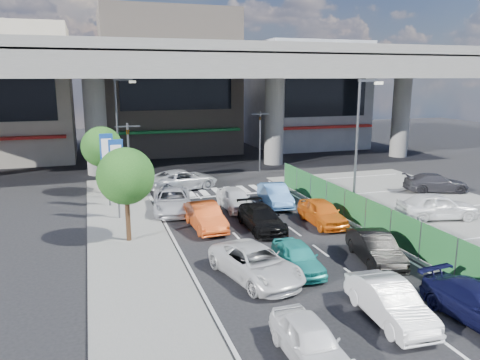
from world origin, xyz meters
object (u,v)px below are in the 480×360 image
object	(u,v)px
tree_near	(126,176)
wagon_silver_front_left	(172,201)
hatch_black_mid_right	(375,248)
taxi_teal_mid	(298,257)
kei_truck_front_right	(275,195)
parked_sedan_white	(437,206)
signboard_far	(107,160)
traffic_light_left	(128,143)
hatch_white_back_mid	(390,302)
taxi_orange_left	(205,216)
minivan_navy_back	(480,305)
sedan_white_mid_left	(256,263)
traffic_light_right	(260,126)
street_lamp_left	(119,122)
van_white_back_left	(310,341)
taxi_orange_right	(322,212)
parked_sedan_dgrey	(436,183)
crossing_wagon_silver	(182,180)
traffic_cone	(337,206)
sedan_white_front_mid	(235,199)
signboard_near	(117,168)
sedan_black_mid	(261,218)
tree_far	(102,147)

from	to	relation	value
tree_near	wagon_silver_front_left	size ratio (longest dim) A/B	0.97
hatch_black_mid_right	taxi_teal_mid	bearing A→B (deg)	-171.62
kei_truck_front_right	parked_sedan_white	world-z (taller)	parked_sedan_white
signboard_far	traffic_light_left	bearing A→B (deg)	35.70
hatch_white_back_mid	taxi_orange_left	world-z (taller)	taxi_orange_left
hatch_white_back_mid	parked_sedan_white	bearing A→B (deg)	47.07
minivan_navy_back	taxi_teal_mid	bearing A→B (deg)	118.88
sedan_white_mid_left	traffic_light_right	bearing A→B (deg)	56.17
street_lamp_left	van_white_back_left	distance (m)	26.40
taxi_orange_right	wagon_silver_front_left	bearing A→B (deg)	148.08
taxi_teal_mid	parked_sedan_dgrey	bearing A→B (deg)	34.99
crossing_wagon_silver	traffic_cone	xyz separation A→B (m)	(7.88, -8.79, -0.34)
signboard_far	sedan_white_mid_left	world-z (taller)	signboard_far
parked_sedan_dgrey	wagon_silver_front_left	bearing A→B (deg)	103.89
crossing_wagon_silver	signboard_far	bearing A→B (deg)	107.65
sedan_white_mid_left	hatch_black_mid_right	bearing A→B (deg)	-12.97
taxi_orange_left	van_white_back_left	bearing A→B (deg)	-92.36
sedan_white_front_mid	kei_truck_front_right	xyz separation A→B (m)	(2.72, 0.07, 0.01)
traffic_light_right	signboard_near	distance (m)	16.83
street_lamp_left	taxi_orange_left	size ratio (longest dim) A/B	1.91
parked_sedan_dgrey	traffic_light_right	bearing A→B (deg)	56.60
signboard_near	kei_truck_front_right	xyz separation A→B (m)	(9.77, 0.21, -2.37)
minivan_navy_back	sedan_white_front_mid	distance (m)	16.18
street_lamp_left	signboard_far	xyz separation A→B (m)	(-1.27, -7.01, -1.71)
taxi_teal_mid	sedan_white_front_mid	size ratio (longest dim) A/B	0.90
taxi_orange_left	taxi_orange_right	size ratio (longest dim) A/B	1.03
minivan_navy_back	taxi_teal_mid	distance (m)	7.09
taxi_orange_right	taxi_orange_left	bearing A→B (deg)	170.96
minivan_navy_back	wagon_silver_front_left	world-z (taller)	wagon_silver_front_left
hatch_black_mid_right	sedan_white_front_mid	distance (m)	10.68
traffic_light_right	signboard_near	xyz separation A→B (m)	(-12.70, -11.01, -0.87)
traffic_light_left	sedan_white_front_mid	world-z (taller)	traffic_light_left
traffic_cone	sedan_black_mid	bearing A→B (deg)	-163.14
street_lamp_left	parked_sedan_dgrey	size ratio (longest dim) A/B	1.79
tree_far	taxi_orange_right	world-z (taller)	tree_far
signboard_far	crossing_wagon_silver	world-z (taller)	signboard_far
wagon_silver_front_left	tree_near	bearing A→B (deg)	-114.52
traffic_light_left	taxi_orange_right	size ratio (longest dim) A/B	1.28
tree_far	tree_near	bearing A→B (deg)	-85.64
van_white_back_left	kei_truck_front_right	bearing A→B (deg)	71.55
street_lamp_left	taxi_orange_left	distance (m)	14.11
taxi_orange_right	sedan_white_front_mid	distance (m)	5.80
signboard_near	signboard_far	world-z (taller)	same
tree_far	wagon_silver_front_left	world-z (taller)	tree_far
traffic_cone	hatch_white_back_mid	bearing A→B (deg)	-111.69
wagon_silver_front_left	minivan_navy_back	bearing A→B (deg)	-57.34
signboard_near	sedan_white_mid_left	xyz separation A→B (m)	(4.78, -10.01, -2.40)
traffic_light_left	sedan_white_mid_left	distance (m)	14.88
traffic_light_right	van_white_back_left	size ratio (longest dim) A/B	1.44
traffic_cone	kei_truck_front_right	bearing A→B (deg)	139.05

